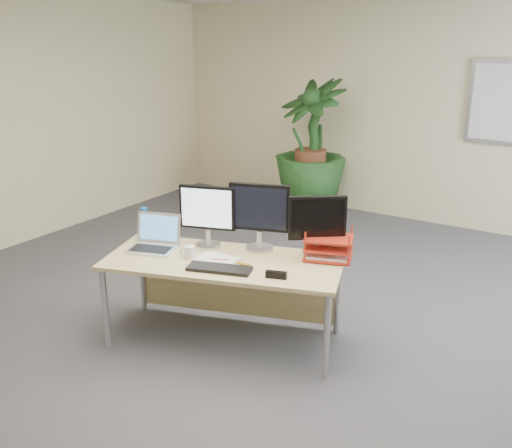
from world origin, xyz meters
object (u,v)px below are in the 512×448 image
Objects in this scene: monitor_left at (207,212)px; monitor_right at (259,213)px; desk at (227,272)px; floor_plant at (310,161)px; laptop at (154,241)px.

monitor_right is (0.38, 0.16, 0.02)m from monitor_left.
monitor_right is (0.14, 0.23, 0.45)m from desk.
desk is 0.52m from monitor_right.
monitor_left is (0.64, -3.00, 0.22)m from floor_plant.
monitor_right is at bearing -70.22° from floor_plant.
floor_plant reaches higher than monitor_left.
monitor_right is 1.20× the size of laptop.
monitor_left reaches higher than laptop.
floor_plant is at bearing 102.06° from monitor_left.
floor_plant is 3.03m from monitor_right.
laptop is (-0.71, -0.42, -0.24)m from monitor_right.
monitor_left is at bearing -157.14° from monitor_right.
monitor_right is at bearing 30.27° from laptop.
floor_plant is at bearing 109.78° from monitor_right.
laptop is (-0.33, -0.26, -0.22)m from monitor_left.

